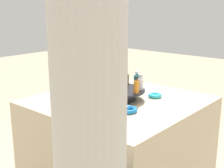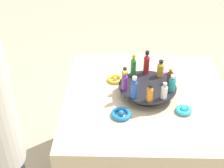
# 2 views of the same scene
# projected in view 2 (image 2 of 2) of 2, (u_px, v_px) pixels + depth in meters

# --- Properties ---
(party_table) EXTENTS (0.98, 0.98, 0.71)m
(party_table) POSITION_uv_depth(u_px,v_px,m) (143.00, 138.00, 2.07)
(party_table) COLOR beige
(party_table) RESTS_ON ground_plane
(display_stand) EXTENTS (0.34, 0.34, 0.07)m
(display_stand) POSITION_uv_depth(u_px,v_px,m) (147.00, 89.00, 1.84)
(display_stand) COLOR black
(display_stand) RESTS_ON party_table
(bottle_amber) EXTENTS (0.04, 0.04, 0.09)m
(bottle_amber) POSITION_uv_depth(u_px,v_px,m) (125.00, 75.00, 1.84)
(bottle_amber) COLOR #AD6B19
(bottle_amber) RESTS_ON display_stand
(bottle_purple) EXTENTS (0.04, 0.04, 0.12)m
(bottle_purple) POSITION_uv_depth(u_px,v_px,m) (125.00, 82.00, 1.76)
(bottle_purple) COLOR #702D93
(bottle_purple) RESTS_ON display_stand
(bottle_blue) EXTENTS (0.04, 0.04, 0.14)m
(bottle_blue) POSITION_uv_depth(u_px,v_px,m) (134.00, 88.00, 1.70)
(bottle_blue) COLOR #234CAD
(bottle_blue) RESTS_ON display_stand
(bottle_orange) EXTENTS (0.04, 0.04, 0.10)m
(bottle_orange) POSITION_uv_depth(u_px,v_px,m) (149.00, 93.00, 1.68)
(bottle_orange) COLOR orange
(bottle_orange) RESTS_ON display_stand
(bottle_clear) EXTENTS (0.04, 0.04, 0.10)m
(bottle_clear) POSITION_uv_depth(u_px,v_px,m) (164.00, 91.00, 1.71)
(bottle_clear) COLOR silver
(bottle_clear) RESTS_ON display_stand
(bottle_teal) EXTENTS (0.04, 0.04, 0.10)m
(bottle_teal) POSITION_uv_depth(u_px,v_px,m) (172.00, 84.00, 1.76)
(bottle_teal) COLOR teal
(bottle_teal) RESTS_ON display_stand
(bottle_brown) EXTENTS (0.03, 0.03, 0.09)m
(bottle_brown) POSITION_uv_depth(u_px,v_px,m) (170.00, 76.00, 1.84)
(bottle_brown) COLOR brown
(bottle_brown) RESTS_ON display_stand
(bottle_gold) EXTENTS (0.04, 0.04, 0.11)m
(bottle_gold) POSITION_uv_depth(u_px,v_px,m) (160.00, 69.00, 1.89)
(bottle_gold) COLOR gold
(bottle_gold) RESTS_ON display_stand
(bottle_red) EXTENTS (0.04, 0.04, 0.15)m
(bottle_red) POSITION_uv_depth(u_px,v_px,m) (147.00, 63.00, 1.90)
(bottle_red) COLOR #B21E23
(bottle_red) RESTS_ON display_stand
(bottle_green) EXTENTS (0.03, 0.03, 0.14)m
(bottle_green) POSITION_uv_depth(u_px,v_px,m) (133.00, 66.00, 1.89)
(bottle_green) COLOR #288438
(bottle_green) RESTS_ON display_stand
(ribbon_bow_blue) EXTENTS (0.11, 0.11, 0.03)m
(ribbon_bow_blue) POSITION_uv_depth(u_px,v_px,m) (121.00, 114.00, 1.70)
(ribbon_bow_blue) COLOR blue
(ribbon_bow_blue) RESTS_ON party_table
(ribbon_bow_teal) EXTENTS (0.09, 0.09, 0.04)m
(ribbon_bow_teal) POSITION_uv_depth(u_px,v_px,m) (184.00, 110.00, 1.73)
(ribbon_bow_teal) COLOR #2DB7CC
(ribbon_bow_teal) RESTS_ON party_table
(ribbon_bow_purple) EXTENTS (0.10, 0.10, 0.02)m
(ribbon_bow_purple) POSITION_uv_depth(u_px,v_px,m) (168.00, 77.00, 2.02)
(ribbon_bow_purple) COLOR purple
(ribbon_bow_purple) RESTS_ON party_table
(ribbon_bow_gold) EXTENTS (0.10, 0.10, 0.03)m
(ribbon_bow_gold) POSITION_uv_depth(u_px,v_px,m) (115.00, 79.00, 1.99)
(ribbon_bow_gold) COLOR gold
(ribbon_bow_gold) RESTS_ON party_table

